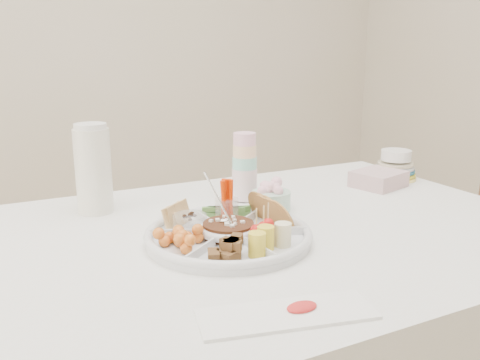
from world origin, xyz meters
name	(u,v)px	position (x,y,z in m)	size (l,w,h in m)	color
wall_back	(87,20)	(0.00, 2.00, 1.35)	(4.00, 0.02, 2.70)	beige
party_tray	(228,232)	(-0.09, -0.04, 0.78)	(0.38, 0.38, 0.04)	silver
bean_dip	(228,229)	(-0.09, -0.04, 0.79)	(0.12, 0.12, 0.04)	#541F0E
tortillas	(273,214)	(0.04, -0.03, 0.80)	(0.11, 0.11, 0.07)	#A8763B
carrot_cucumber	(226,199)	(-0.04, 0.08, 0.82)	(0.12, 0.12, 0.10)	#DF3200
pita_raisins	(181,216)	(-0.17, 0.06, 0.80)	(0.11, 0.11, 0.06)	tan
cherries	(178,238)	(-0.22, -0.06, 0.79)	(0.12, 0.12, 0.05)	orange
granola_chunks	(231,248)	(-0.14, -0.16, 0.79)	(0.10, 0.10, 0.05)	brown
banana_tomato	(281,226)	(-0.01, -0.15, 0.82)	(0.12, 0.12, 0.10)	#D5BA7B
cup_stack	(245,167)	(0.10, 0.24, 0.86)	(0.07, 0.07, 0.20)	#D1EBBF
thermos	(93,168)	(-0.32, 0.32, 0.88)	(0.10, 0.10, 0.25)	silver
flower_bowl	(271,196)	(0.12, 0.12, 0.80)	(0.11, 0.11, 0.08)	#A5D1BE
napkin_stack	(378,179)	(0.55, 0.18, 0.78)	(0.15, 0.13, 0.05)	#CBA5A9
plate_stack	(395,166)	(0.67, 0.23, 0.80)	(0.14, 0.14, 0.09)	gold
placemat	(287,314)	(-0.15, -0.39, 0.76)	(0.30, 0.10, 0.01)	white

